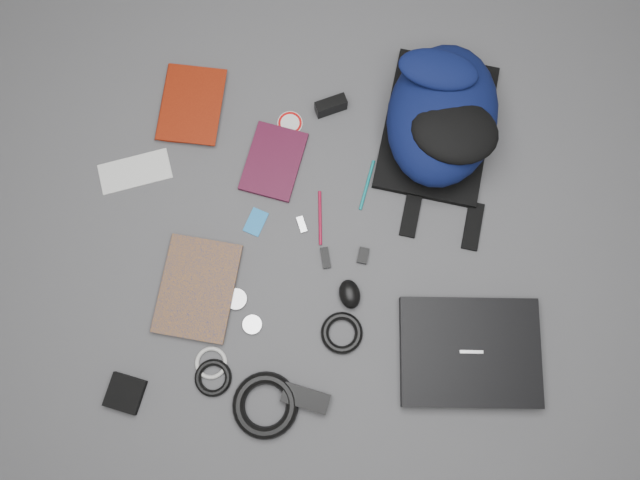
{
  "coord_description": "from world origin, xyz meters",
  "views": [
    {
      "loc": [
        -0.01,
        -0.36,
        1.68
      ],
      "look_at": [
        0.0,
        0.0,
        0.02
      ],
      "focal_mm": 35.0,
      "sensor_mm": 36.0,
      "label": 1
    }
  ],
  "objects_px": {
    "mouse": "(350,294)",
    "pouch": "(125,393)",
    "textbook_red": "(162,102)",
    "compact_camera": "(331,106)",
    "power_brick": "(306,398)",
    "dvd_case": "(274,162)",
    "comic_book": "(162,282)",
    "backpack": "(442,115)",
    "laptop": "(470,352)"
  },
  "relations": [
    {
      "from": "backpack",
      "to": "mouse",
      "type": "distance_m",
      "value": 0.55
    },
    {
      "from": "compact_camera",
      "to": "pouch",
      "type": "height_order",
      "value": "compact_camera"
    },
    {
      "from": "laptop",
      "to": "pouch",
      "type": "distance_m",
      "value": 0.91
    },
    {
      "from": "backpack",
      "to": "dvd_case",
      "type": "height_order",
      "value": "backpack"
    },
    {
      "from": "backpack",
      "to": "comic_book",
      "type": "xyz_separation_m",
      "value": [
        -0.77,
        -0.43,
        -0.09
      ]
    },
    {
      "from": "compact_camera",
      "to": "power_brick",
      "type": "relative_size",
      "value": 0.73
    },
    {
      "from": "mouse",
      "to": "compact_camera",
      "type": "bearing_deg",
      "value": 82.84
    },
    {
      "from": "backpack",
      "to": "pouch",
      "type": "relative_size",
      "value": 5.16
    },
    {
      "from": "laptop",
      "to": "comic_book",
      "type": "bearing_deg",
      "value": 168.02
    },
    {
      "from": "compact_camera",
      "to": "textbook_red",
      "type": "bearing_deg",
      "value": 157.78
    },
    {
      "from": "backpack",
      "to": "pouch",
      "type": "bearing_deg",
      "value": -126.47
    },
    {
      "from": "power_brick",
      "to": "compact_camera",
      "type": "bearing_deg",
      "value": 101.65
    },
    {
      "from": "textbook_red",
      "to": "laptop",
      "type": "bearing_deg",
      "value": -33.11
    },
    {
      "from": "power_brick",
      "to": "pouch",
      "type": "distance_m",
      "value": 0.47
    },
    {
      "from": "textbook_red",
      "to": "dvd_case",
      "type": "height_order",
      "value": "textbook_red"
    },
    {
      "from": "comic_book",
      "to": "compact_camera",
      "type": "height_order",
      "value": "compact_camera"
    },
    {
      "from": "backpack",
      "to": "comic_book",
      "type": "height_order",
      "value": "backpack"
    },
    {
      "from": "dvd_case",
      "to": "power_brick",
      "type": "distance_m",
      "value": 0.65
    },
    {
      "from": "comic_book",
      "to": "power_brick",
      "type": "relative_size",
      "value": 2.21
    },
    {
      "from": "mouse",
      "to": "power_brick",
      "type": "distance_m",
      "value": 0.29
    },
    {
      "from": "pouch",
      "to": "laptop",
      "type": "bearing_deg",
      "value": 5.55
    },
    {
      "from": "textbook_red",
      "to": "compact_camera",
      "type": "relative_size",
      "value": 2.62
    },
    {
      "from": "compact_camera",
      "to": "power_brick",
      "type": "distance_m",
      "value": 0.81
    },
    {
      "from": "backpack",
      "to": "power_brick",
      "type": "height_order",
      "value": "backpack"
    },
    {
      "from": "power_brick",
      "to": "backpack",
      "type": "bearing_deg",
      "value": 80.21
    },
    {
      "from": "backpack",
      "to": "comic_book",
      "type": "relative_size",
      "value": 1.7
    },
    {
      "from": "textbook_red",
      "to": "mouse",
      "type": "height_order",
      "value": "mouse"
    },
    {
      "from": "dvd_case",
      "to": "power_brick",
      "type": "xyz_separation_m",
      "value": [
        0.08,
        -0.65,
        0.01
      ]
    },
    {
      "from": "textbook_red",
      "to": "compact_camera",
      "type": "distance_m",
      "value": 0.49
    },
    {
      "from": "comic_book",
      "to": "compact_camera",
      "type": "relative_size",
      "value": 3.04
    },
    {
      "from": "mouse",
      "to": "pouch",
      "type": "bearing_deg",
      "value": -168.59
    },
    {
      "from": "laptop",
      "to": "pouch",
      "type": "relative_size",
      "value": 4.06
    },
    {
      "from": "backpack",
      "to": "textbook_red",
      "type": "xyz_separation_m",
      "value": [
        -0.79,
        0.09,
        -0.08
      ]
    },
    {
      "from": "laptop",
      "to": "power_brick",
      "type": "xyz_separation_m",
      "value": [
        -0.43,
        -0.11,
        -0.0
      ]
    },
    {
      "from": "mouse",
      "to": "laptop",
      "type": "bearing_deg",
      "value": -38.17
    },
    {
      "from": "power_brick",
      "to": "pouch",
      "type": "bearing_deg",
      "value": -165.0
    },
    {
      "from": "comic_book",
      "to": "compact_camera",
      "type": "distance_m",
      "value": 0.68
    },
    {
      "from": "compact_camera",
      "to": "pouch",
      "type": "relative_size",
      "value": 1.0
    },
    {
      "from": "mouse",
      "to": "power_brick",
      "type": "height_order",
      "value": "mouse"
    },
    {
      "from": "comic_book",
      "to": "dvd_case",
      "type": "relative_size",
      "value": 1.31
    },
    {
      "from": "laptop",
      "to": "comic_book",
      "type": "distance_m",
      "value": 0.84
    },
    {
      "from": "textbook_red",
      "to": "power_brick",
      "type": "height_order",
      "value": "power_brick"
    },
    {
      "from": "backpack",
      "to": "pouch",
      "type": "xyz_separation_m",
      "value": [
        -0.85,
        -0.72,
        -0.08
      ]
    },
    {
      "from": "backpack",
      "to": "dvd_case",
      "type": "bearing_deg",
      "value": -155.32
    },
    {
      "from": "backpack",
      "to": "dvd_case",
      "type": "xyz_separation_m",
      "value": [
        -0.46,
        -0.09,
        -0.09
      ]
    },
    {
      "from": "textbook_red",
      "to": "comic_book",
      "type": "xyz_separation_m",
      "value": [
        0.02,
        -0.52,
        -0.0
      ]
    },
    {
      "from": "pouch",
      "to": "comic_book",
      "type": "bearing_deg",
      "value": 73.71
    },
    {
      "from": "textbook_red",
      "to": "comic_book",
      "type": "height_order",
      "value": "textbook_red"
    },
    {
      "from": "comic_book",
      "to": "compact_camera",
      "type": "xyz_separation_m",
      "value": [
        0.47,
        0.5,
        0.01
      ]
    },
    {
      "from": "dvd_case",
      "to": "compact_camera",
      "type": "distance_m",
      "value": 0.23
    }
  ]
}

